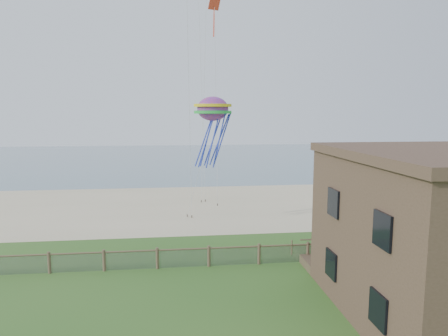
{
  "coord_description": "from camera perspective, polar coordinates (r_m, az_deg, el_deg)",
  "views": [
    {
      "loc": [
        -1.75,
        -16.48,
        8.88
      ],
      "look_at": [
        1.13,
        8.0,
        5.57
      ],
      "focal_mm": 32.0,
      "sensor_mm": 36.0,
      "label": 1
    }
  ],
  "objects": [
    {
      "name": "kite_red",
      "position": [
        35.16,
        -1.35,
        21.23
      ],
      "size": [
        1.86,
        2.19,
        2.93
      ],
      "primitive_type": null,
      "rotation": [
        0.44,
        0.0,
        0.43
      ],
      "color": "red"
    },
    {
      "name": "picnic_table",
      "position": [
        24.8,
        15.34,
        -12.77
      ],
      "size": [
        1.96,
        1.74,
        0.69
      ],
      "primitive_type": null,
      "rotation": [
        0.0,
        0.0,
        -0.38
      ],
      "color": "brown",
      "rests_on": "ground"
    },
    {
      "name": "motel_deck",
      "position": [
        27.45,
        26.83,
        -11.52
      ],
      "size": [
        15.0,
        2.0,
        0.5
      ],
      "primitive_type": "cube",
      "color": "brown",
      "rests_on": "ground"
    },
    {
      "name": "chainlink_fence",
      "position": [
        24.04,
        -2.17,
        -12.63
      ],
      "size": [
        36.2,
        0.2,
        1.25
      ],
      "primitive_type": null,
      "color": "brown",
      "rests_on": "ground"
    },
    {
      "name": "ground",
      "position": [
        18.81,
        -0.61,
        -20.53
      ],
      "size": [
        160.0,
        160.0,
        0.0
      ],
      "primitive_type": "plane",
      "color": "#2D5C1F",
      "rests_on": "ground"
    },
    {
      "name": "octopus_kite",
      "position": [
        31.22,
        -1.6,
        5.59
      ],
      "size": [
        3.1,
        2.3,
        6.07
      ],
      "primitive_type": null,
      "rotation": [
        0.0,
        0.0,
        -0.08
      ],
      "color": "#EF4825"
    },
    {
      "name": "sand_beach",
      "position": [
        39.53,
        -4.01,
        -5.34
      ],
      "size": [
        72.0,
        20.0,
        0.02
      ],
      "primitive_type": "cube",
      "color": "#C2B38C",
      "rests_on": "ground"
    },
    {
      "name": "ocean",
      "position": [
        82.98,
        -5.46,
        1.48
      ],
      "size": [
        160.0,
        68.0,
        0.02
      ],
      "primitive_type": "cube",
      "color": "slate",
      "rests_on": "ground"
    }
  ]
}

